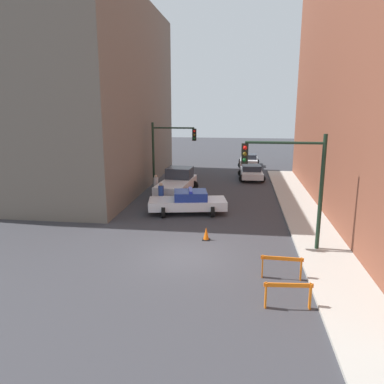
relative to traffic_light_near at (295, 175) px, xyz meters
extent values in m
plane|color=#38383D|center=(-4.73, -1.43, -3.53)|extent=(120.00, 120.00, 0.00)
cube|color=#B2ADA3|center=(1.47, -1.43, -3.47)|extent=(2.40, 44.00, 0.12)
cube|color=#6B6056|center=(-16.73, 12.57, 3.64)|extent=(14.00, 20.00, 14.34)
cylinder|color=black|center=(1.17, 0.01, -0.81)|extent=(0.18, 0.18, 5.20)
cylinder|color=black|center=(-0.53, 0.01, 1.39)|extent=(3.40, 0.12, 0.12)
cube|color=black|center=(-2.23, 0.01, 0.89)|extent=(0.30, 0.22, 0.90)
sphere|color=red|center=(-2.23, -0.14, 1.16)|extent=(0.18, 0.18, 0.18)
sphere|color=#4C3D0C|center=(-2.23, -0.14, 0.89)|extent=(0.18, 0.18, 0.18)
sphere|color=#0C4219|center=(-2.23, -0.14, 0.62)|extent=(0.18, 0.18, 0.18)
cylinder|color=black|center=(-9.13, 11.54, -0.93)|extent=(0.18, 0.18, 5.20)
cylinder|color=black|center=(-7.53, 11.54, 1.27)|extent=(3.20, 0.12, 0.12)
cube|color=black|center=(-5.93, 11.54, 0.77)|extent=(0.30, 0.22, 0.90)
sphere|color=red|center=(-5.93, 11.40, 1.04)|extent=(0.18, 0.18, 0.18)
sphere|color=#4C3D0C|center=(-5.93, 11.40, 0.77)|extent=(0.18, 0.18, 0.18)
sphere|color=#0C4219|center=(-5.93, 11.40, 0.50)|extent=(0.18, 0.18, 0.18)
cube|color=white|center=(-5.56, 5.23, -2.93)|extent=(4.95, 2.66, 0.55)
cube|color=navy|center=(-5.38, 5.27, -2.39)|extent=(2.23, 1.95, 0.52)
cylinder|color=black|center=(-6.84, 4.14, -3.20)|extent=(0.33, 0.69, 0.66)
cylinder|color=black|center=(-7.15, 5.81, -3.20)|extent=(0.33, 0.69, 0.66)
cylinder|color=black|center=(-3.98, 4.66, -3.20)|extent=(0.33, 0.69, 0.66)
cylinder|color=black|center=(-4.28, 6.33, -3.20)|extent=(0.33, 0.69, 0.66)
cube|color=#2633BF|center=(-5.38, 5.27, -2.07)|extent=(0.44, 1.40, 0.12)
cube|color=silver|center=(-7.03, 9.74, -2.78)|extent=(2.40, 5.54, 0.70)
cube|color=#2D333D|center=(-6.95, 10.82, -2.03)|extent=(1.97, 1.86, 0.80)
cylinder|color=black|center=(-7.82, 11.48, -3.13)|extent=(0.82, 0.32, 0.80)
cylinder|color=black|center=(-5.99, 11.34, -3.13)|extent=(0.82, 0.32, 0.80)
cylinder|color=black|center=(-8.08, 8.14, -3.13)|extent=(0.82, 0.32, 0.80)
cylinder|color=black|center=(-6.24, 8.00, -3.13)|extent=(0.82, 0.32, 0.80)
cube|color=silver|center=(-1.44, 16.57, -2.96)|extent=(2.00, 4.38, 0.52)
cube|color=#232833|center=(-1.43, 16.40, -2.46)|extent=(1.67, 1.88, 0.48)
cylinder|color=black|center=(-2.33, 17.87, -3.22)|extent=(0.63, 0.25, 0.62)
cylinder|color=black|center=(-0.67, 17.94, -3.22)|extent=(0.63, 0.25, 0.62)
cylinder|color=black|center=(-2.21, 15.20, -3.22)|extent=(0.63, 0.25, 0.62)
cylinder|color=black|center=(-0.55, 15.28, -3.22)|extent=(0.63, 0.25, 0.62)
cube|color=silver|center=(-1.52, 23.98, -2.96)|extent=(1.90, 4.34, 0.52)
cube|color=#232833|center=(-1.52, 23.81, -2.46)|extent=(1.63, 1.84, 0.48)
cylinder|color=black|center=(-2.31, 25.33, -3.22)|extent=(0.63, 0.23, 0.62)
cylinder|color=black|center=(-0.66, 25.30, -3.22)|extent=(0.63, 0.23, 0.62)
cylinder|color=black|center=(-2.38, 22.67, -3.22)|extent=(0.63, 0.23, 0.62)
cylinder|color=black|center=(-0.72, 22.63, -3.22)|extent=(0.63, 0.23, 0.62)
cylinder|color=#382D23|center=(-7.42, 6.25, -3.12)|extent=(0.32, 0.32, 0.82)
cylinder|color=navy|center=(-7.42, 6.25, -2.40)|extent=(0.41, 0.41, 0.62)
sphere|color=tan|center=(-7.42, 6.25, -1.98)|extent=(0.25, 0.25, 0.22)
cylinder|color=#474C66|center=(-8.37, 8.92, -3.12)|extent=(0.38, 0.38, 0.82)
cylinder|color=#B2B2B7|center=(-8.37, 8.92, -2.40)|extent=(0.49, 0.49, 0.62)
sphere|color=tan|center=(-8.37, 8.92, -1.98)|extent=(0.30, 0.30, 0.22)
cube|color=orange|center=(-0.74, -5.25, -2.70)|extent=(1.60, 0.18, 0.14)
cube|color=orange|center=(-1.45, -5.31, -3.08)|extent=(0.06, 0.16, 0.90)
cube|color=orange|center=(-0.02, -5.19, -3.08)|extent=(0.06, 0.16, 0.90)
cube|color=orange|center=(-0.73, -3.08, -2.70)|extent=(1.60, 0.11, 0.14)
cube|color=orange|center=(-1.44, -3.06, -3.08)|extent=(0.06, 0.16, 0.90)
cube|color=orange|center=(-0.01, -3.11, -3.08)|extent=(0.06, 0.16, 0.90)
cube|color=black|center=(-3.99, 0.76, -3.51)|extent=(0.36, 0.36, 0.04)
cone|color=#F2600C|center=(-3.99, 0.76, -3.18)|extent=(0.28, 0.28, 0.62)
camera|label=1|loc=(-2.40, -16.68, 3.03)|focal=35.00mm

